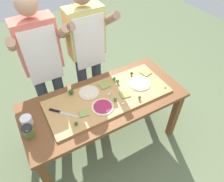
# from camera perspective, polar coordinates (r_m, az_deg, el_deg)

# --- Properties ---
(ground_plane) EXTENTS (8.00, 8.00, 0.00)m
(ground_plane) POSITION_cam_1_polar(r_m,az_deg,el_deg) (2.71, -1.83, -13.08)
(ground_plane) COLOR #60704C
(prep_table) EXTENTS (1.66, 0.74, 0.74)m
(prep_table) POSITION_cam_1_polar(r_m,az_deg,el_deg) (2.20, -2.20, -4.11)
(prep_table) COLOR brown
(prep_table) RESTS_ON ground
(cutting_board) EXTENTS (1.27, 0.52, 0.02)m
(cutting_board) POSITION_cam_1_polar(r_m,az_deg,el_deg) (2.14, -0.97, -1.60)
(cutting_board) COLOR tan
(cutting_board) RESTS_ON prep_table
(chefs_knife) EXTENTS (0.22, 0.23, 0.02)m
(chefs_knife) POSITION_cam_1_polar(r_m,az_deg,el_deg) (2.04, -14.09, -5.57)
(chefs_knife) COLOR #B7BABF
(chefs_knife) RESTS_ON cutting_board
(pizza_whole_beet_magenta) EXTENTS (0.22, 0.22, 0.02)m
(pizza_whole_beet_magenta) POSITION_cam_1_polar(r_m,az_deg,el_deg) (2.02, -2.56, -4.32)
(pizza_whole_beet_magenta) COLOR beige
(pizza_whole_beet_magenta) RESTS_ON cutting_board
(pizza_whole_white_garlic) EXTENTS (0.24, 0.24, 0.02)m
(pizza_whole_white_garlic) POSITION_cam_1_polar(r_m,az_deg,el_deg) (2.28, 7.52, 2.16)
(pizza_whole_white_garlic) COLOR beige
(pizza_whole_white_garlic) RESTS_ON cutting_board
(pizza_whole_cheese_artichoke) EXTENTS (0.21, 0.21, 0.02)m
(pizza_whole_cheese_artichoke) POSITION_cam_1_polar(r_m,az_deg,el_deg) (2.17, -6.31, -0.37)
(pizza_whole_cheese_artichoke) COLOR beige
(pizza_whole_cheese_artichoke) RESTS_ON cutting_board
(pizza_slice_far_left) EXTENTS (0.11, 0.11, 0.01)m
(pizza_slice_far_left) POSITION_cam_1_polar(r_m,az_deg,el_deg) (2.14, 3.53, -0.93)
(pizza_slice_far_left) COLOR #899E4C
(pizza_slice_far_left) RESTS_ON cutting_board
(pizza_slice_near_right) EXTENTS (0.12, 0.12, 0.01)m
(pizza_slice_near_right) POSITION_cam_1_polar(r_m,az_deg,el_deg) (2.43, 9.21, 4.99)
(pizza_slice_near_right) COLOR #899E4C
(pizza_slice_near_right) RESTS_ON cutting_board
(pizza_slice_far_right) EXTENTS (0.11, 0.11, 0.01)m
(pizza_slice_far_right) POSITION_cam_1_polar(r_m,az_deg,el_deg) (2.24, -2.11, 1.63)
(pizza_slice_far_right) COLOR #899E4C
(pizza_slice_far_right) RESTS_ON cutting_board
(pizza_slice_near_left) EXTENTS (0.10, 0.10, 0.01)m
(pizza_slice_near_left) POSITION_cam_1_polar(r_m,az_deg,el_deg) (1.99, -7.67, -5.99)
(pizza_slice_near_left) COLOR #899E4C
(pizza_slice_near_left) RESTS_ON cutting_board
(broccoli_floret_front_left) EXTENTS (0.05, 0.05, 0.06)m
(broccoli_floret_front_left) POSITION_cam_1_polar(r_m,az_deg,el_deg) (2.16, -11.16, -0.22)
(broccoli_floret_front_left) COLOR #2C5915
(broccoli_floret_front_left) RESTS_ON cutting_board
(broccoli_floret_back_mid) EXTENTS (0.03, 0.03, 0.04)m
(broccoli_floret_back_mid) POSITION_cam_1_polar(r_m,az_deg,el_deg) (1.90, -9.82, -8.73)
(broccoli_floret_back_mid) COLOR #366618
(broccoli_floret_back_mid) RESTS_ON cutting_board
(broccoli_floret_back_left) EXTENTS (0.03, 0.03, 0.05)m
(broccoli_floret_back_left) POSITION_cam_1_polar(r_m,az_deg,el_deg) (2.09, 7.54, -1.77)
(broccoli_floret_back_left) COLOR #3F7220
(broccoli_floret_back_left) RESTS_ON cutting_board
(broccoli_floret_front_right) EXTENTS (0.03, 0.03, 0.04)m
(broccoli_floret_front_right) POSITION_cam_1_polar(r_m,az_deg,el_deg) (2.28, 0.63, 3.39)
(broccoli_floret_front_right) COLOR #3F7220
(broccoli_floret_front_right) RESTS_ON cutting_board
(broccoli_floret_center_left) EXTENTS (0.03, 0.03, 0.04)m
(broccoli_floret_center_left) POSITION_cam_1_polar(r_m,az_deg,el_deg) (2.06, 0.91, -2.30)
(broccoli_floret_center_left) COLOR #3F7220
(broccoli_floret_center_left) RESTS_ON cutting_board
(broccoli_floret_center_right) EXTENTS (0.03, 0.03, 0.05)m
(broccoli_floret_center_right) POSITION_cam_1_polar(r_m,az_deg,el_deg) (2.36, 5.37, 4.78)
(broccoli_floret_center_right) COLOR #2C5915
(broccoli_floret_center_right) RESTS_ON cutting_board
(broccoli_floret_back_right) EXTENTS (0.04, 0.04, 0.05)m
(broccoli_floret_back_right) POSITION_cam_1_polar(r_m,az_deg,el_deg) (2.24, 1.55, 2.69)
(broccoli_floret_back_right) COLOR #3F7220
(broccoli_floret_back_right) RESTS_ON cutting_board
(cheese_crumble_a) EXTENTS (0.03, 0.03, 0.02)m
(cheese_crumble_a) POSITION_cam_1_polar(r_m,az_deg,el_deg) (2.13, -0.78, -0.96)
(cheese_crumble_a) COLOR silver
(cheese_crumble_a) RESTS_ON cutting_board
(cheese_crumble_b) EXTENTS (0.03, 0.03, 0.02)m
(cheese_crumble_b) POSITION_cam_1_polar(r_m,az_deg,el_deg) (2.29, 14.26, 1.26)
(cheese_crumble_b) COLOR white
(cheese_crumble_b) RESTS_ON cutting_board
(cheese_crumble_c) EXTENTS (0.01, 0.01, 0.01)m
(cheese_crumble_c) POSITION_cam_1_polar(r_m,az_deg,el_deg) (2.16, -0.40, -0.23)
(cheese_crumble_c) COLOR silver
(cheese_crumble_c) RESTS_ON cutting_board
(cheese_crumble_d) EXTENTS (0.02, 0.02, 0.02)m
(cheese_crumble_d) POSITION_cam_1_polar(r_m,az_deg,el_deg) (2.05, 2.98, -3.50)
(cheese_crumble_d) COLOR white
(cheese_crumble_d) RESTS_ON cutting_board
(flour_cup) EXTENTS (0.10, 0.10, 0.08)m
(flour_cup) POSITION_cam_1_polar(r_m,az_deg,el_deg) (2.05, -22.23, -7.56)
(flour_cup) COLOR white
(flour_cup) RESTS_ON prep_table
(sauce_jar) EXTENTS (0.09, 0.09, 0.11)m
(sauce_jar) POSITION_cam_1_polar(r_m,az_deg,el_deg) (1.95, -21.88, -10.23)
(sauce_jar) COLOR #517033
(sauce_jar) RESTS_ON prep_table
(cook_left) EXTENTS (0.54, 0.39, 1.67)m
(cook_left) POSITION_cam_1_polar(r_m,az_deg,el_deg) (2.32, -18.52, 8.08)
(cook_left) COLOR #333847
(cook_left) RESTS_ON ground
(cook_right) EXTENTS (0.54, 0.39, 1.67)m
(cook_right) POSITION_cam_1_polar(r_m,az_deg,el_deg) (2.42, -6.86, 11.94)
(cook_right) COLOR #333847
(cook_right) RESTS_ON ground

